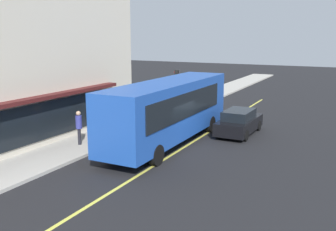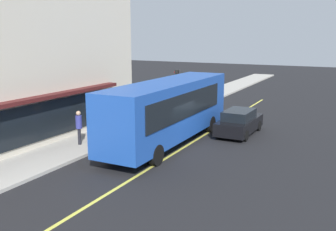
% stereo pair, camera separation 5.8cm
% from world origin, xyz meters
% --- Properties ---
extents(ground, '(120.00, 120.00, 0.00)m').
position_xyz_m(ground, '(0.00, 0.00, 0.00)').
color(ground, black).
extents(sidewalk, '(80.00, 2.95, 0.15)m').
position_xyz_m(sidewalk, '(0.00, 5.13, 0.07)').
color(sidewalk, '#B2ADA3').
rests_on(sidewalk, ground).
extents(lane_centre_stripe, '(36.00, 0.16, 0.01)m').
position_xyz_m(lane_centre_stripe, '(0.00, 0.00, 0.00)').
color(lane_centre_stripe, '#D8D14C').
rests_on(lane_centre_stripe, ground).
extents(bus, '(11.14, 2.62, 3.50)m').
position_xyz_m(bus, '(0.84, 1.06, 1.99)').
color(bus, '#1E4CAD').
rests_on(bus, ground).
extents(traffic_light, '(0.30, 0.52, 3.20)m').
position_xyz_m(traffic_light, '(8.62, 4.30, 2.53)').
color(traffic_light, '#2D2D33').
rests_on(traffic_light, sidewalk).
extents(car_black, '(4.32, 1.91, 1.52)m').
position_xyz_m(car_black, '(4.63, -1.80, 0.74)').
color(car_black, black).
rests_on(car_black, ground).
extents(pedestrian_mid_block, '(0.34, 0.34, 1.85)m').
position_xyz_m(pedestrian_mid_block, '(-2.01, 5.05, 1.27)').
color(pedestrian_mid_block, black).
rests_on(pedestrian_mid_block, sidewalk).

